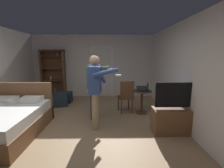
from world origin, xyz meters
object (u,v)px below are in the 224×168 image
Objects in this scene: bookshelf at (54,72)px; person_striped_shirt at (95,82)px; suitcase_dark at (63,97)px; laptop at (142,89)px; suitcase_small at (59,100)px; wooden_chair at (126,95)px; person_blue_shirt at (96,87)px; tv_flatscreen at (175,118)px; side_table at (142,98)px; bed at (5,121)px; bottle_on_table at (148,87)px.

bookshelf is 2.88m from person_striped_shirt.
laptop is at bearing -17.37° from suitcase_dark.
bookshelf is at bearing 130.96° from person_striped_shirt.
suitcase_small is at bearing -83.70° from suitcase_dark.
person_blue_shirt is (-0.82, -0.94, 0.46)m from wooden_chair.
person_blue_shirt is (-1.27, -0.87, 0.26)m from laptop.
bookshelf is 4.92m from tv_flatscreen.
tv_flatscreen is at bearing -47.27° from suitcase_small.
side_table is (3.27, -1.85, -0.59)m from bookshelf.
bed is 2.45m from suitcase_dark.
laptop is at bearing 20.24° from bed.
wooden_chair is (-0.45, 0.07, -0.21)m from laptop.
tv_flatscreen reaches higher than side_table.
bottle_on_table is (-0.35, 1.15, 0.46)m from tv_flatscreen.
wooden_chair is (2.80, -1.83, -0.51)m from bookshelf.
bottle_on_table is (3.42, 1.16, 0.51)m from bed.
person_striped_shirt reaches higher than bottle_on_table.
person_blue_shirt reaches higher than tv_flatscreen.
person_striped_shirt reaches higher than bed.
side_table is at bearing -29.53° from bookshelf.
bottle_on_table is 1.67m from person_blue_shirt.
person_striped_shirt is 3.30× the size of suitcase_small.
tv_flatscreen is 3.73m from suitcase_small.
bookshelf is 1.69× the size of tv_flatscreen.
tv_flatscreen is 2.21× the size of suitcase_small.
suitcase_dark is at bearing 76.28° from bed.
tv_flatscreen reaches higher than bed.
laptop is 0.19× the size of person_blue_shirt.
person_striped_shirt is (-1.52, -0.24, 0.20)m from bottle_on_table.
laptop is at bearing 11.69° from person_striped_shirt.
suitcase_dark is 1.17× the size of suitcase_small.
person_blue_shirt is 0.60m from person_striped_shirt.
wooden_chair reaches higher than bottle_on_table.
bookshelf is 2.80× the size of side_table.
bookshelf is at bearing 125.50° from person_blue_shirt.
wooden_chair is (-0.97, 1.26, 0.19)m from tv_flatscreen.
person_striped_shirt is at bearing 154.14° from tv_flatscreen.
side_table is at bearing 111.78° from tv_flatscreen.
suitcase_small is at bearing 165.11° from bottle_on_table.
bookshelf is 3.93m from bottle_on_table.
wooden_chair is at bearing -32.71° from suitcase_small.
person_striped_shirt reaches higher than suitcase_dark.
wooden_chair is at bearing 127.60° from tv_flatscreen.
bottle_on_table is at bearing 107.01° from tv_flatscreen.
person_striped_shirt is at bearing 98.24° from person_blue_shirt.
person_blue_shirt is at bearing -64.95° from suitcase_small.
person_striped_shirt is (-1.35, -0.28, 0.26)m from laptop.
tv_flatscreen is at bearing 0.16° from bed.
person_striped_shirt is 2.83× the size of suitcase_dark.
bottle_on_table is at bearing 18.76° from bed.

